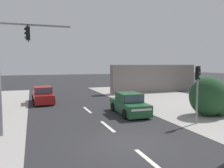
# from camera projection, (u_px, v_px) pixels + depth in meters

# --- Properties ---
(ground_plane) EXTENTS (140.00, 140.00, 0.00)m
(ground_plane) POSITION_uv_depth(u_px,v_px,m) (128.00, 143.00, 10.13)
(ground_plane) COLOR #28282B
(lane_dash_near) EXTENTS (0.20, 2.40, 0.01)m
(lane_dash_near) POSITION_uv_depth(u_px,v_px,m) (150.00, 161.00, 8.26)
(lane_dash_near) COLOR silver
(lane_dash_near) RESTS_ON ground
(lane_dash_mid) EXTENTS (0.20, 2.40, 0.01)m
(lane_dash_mid) POSITION_uv_depth(u_px,v_px,m) (107.00, 126.00, 12.94)
(lane_dash_mid) COLOR silver
(lane_dash_mid) RESTS_ON ground
(lane_dash_far) EXTENTS (0.20, 2.40, 0.01)m
(lane_dash_far) POSITION_uv_depth(u_px,v_px,m) (87.00, 110.00, 17.61)
(lane_dash_far) COLOR silver
(lane_dash_far) RESTS_ON ground
(traffic_signal_mast) EXTENTS (3.69, 0.44, 6.00)m
(traffic_signal_mast) POSITION_uv_depth(u_px,v_px,m) (10.00, 61.00, 11.03)
(traffic_signal_mast) COLOR slate
(traffic_signal_mast) RESTS_ON ground
(pedestal_signal_right_kerb) EXTENTS (0.44, 0.31, 3.56)m
(pedestal_signal_right_kerb) POSITION_uv_depth(u_px,v_px,m) (198.00, 85.00, 13.23)
(pedestal_signal_right_kerb) COLOR slate
(pedestal_signal_right_kerb) RESTS_ON ground
(roadside_bush) EXTENTS (2.84, 2.43, 2.80)m
(roadside_bush) POSITION_uv_depth(u_px,v_px,m) (210.00, 98.00, 15.44)
(roadside_bush) COLOR #1E4223
(roadside_bush) RESTS_ON ground
(shopfront_wall_far) EXTENTS (12.00, 1.00, 3.60)m
(shopfront_wall_far) POSITION_uv_depth(u_px,v_px,m) (154.00, 79.00, 28.71)
(shopfront_wall_far) COLOR gray
(shopfront_wall_far) RESTS_ON ground
(sedan_receding_far) EXTENTS (2.04, 4.31, 1.56)m
(sedan_receding_far) POSITION_uv_depth(u_px,v_px,m) (129.00, 104.00, 16.16)
(sedan_receding_far) COLOR #235633
(sedan_receding_far) RESTS_ON ground
(sedan_oncoming_mid) EXTENTS (1.99, 4.29, 1.56)m
(sedan_oncoming_mid) POSITION_uv_depth(u_px,v_px,m) (43.00, 96.00, 20.72)
(sedan_oncoming_mid) COLOR maroon
(sedan_oncoming_mid) RESTS_ON ground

